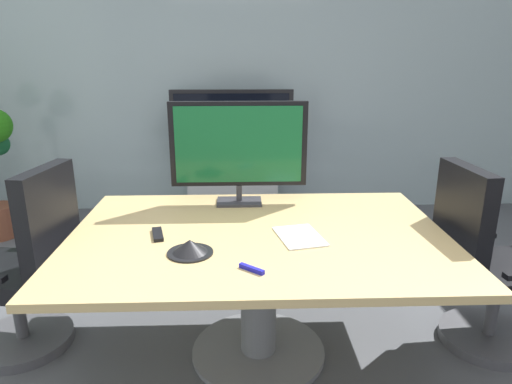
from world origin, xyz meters
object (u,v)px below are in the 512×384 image
object	(u,v)px
conference_phone	(190,247)
remote_control	(158,234)
office_chair_left	(28,276)
tv_monitor	(239,147)
conference_table	(258,262)
office_chair_right	(483,274)
wall_display_unit	(233,176)

from	to	relation	value
conference_phone	remote_control	world-z (taller)	conference_phone
office_chair_left	remote_control	world-z (taller)	office_chair_left
office_chair_left	tv_monitor	distance (m)	1.41
conference_table	conference_phone	distance (m)	0.46
office_chair_right	conference_phone	world-z (taller)	office_chair_right
office_chair_right	tv_monitor	world-z (taller)	tv_monitor
conference_phone	office_chair_left	bearing A→B (deg)	159.56
remote_control	office_chair_right	bearing A→B (deg)	-11.27
conference_table	office_chair_right	distance (m)	1.30
tv_monitor	conference_phone	world-z (taller)	tv_monitor
tv_monitor	wall_display_unit	bearing A→B (deg)	92.19
office_chair_left	office_chair_right	world-z (taller)	same
conference_table	tv_monitor	distance (m)	0.74
office_chair_left	wall_display_unit	world-z (taller)	wall_display_unit
office_chair_right	conference_phone	xyz separation A→B (m)	(-1.62, -0.29, 0.32)
tv_monitor	wall_display_unit	distance (m)	1.89
conference_table	remote_control	world-z (taller)	remote_control
wall_display_unit	remote_control	bearing A→B (deg)	-98.88
office_chair_right	wall_display_unit	world-z (taller)	wall_display_unit
office_chair_right	conference_phone	size ratio (longest dim) A/B	4.95
conference_table	tv_monitor	xyz separation A→B (m)	(-0.10, 0.51, 0.53)
wall_display_unit	tv_monitor	bearing A→B (deg)	-87.81
conference_table	office_chair_left	world-z (taller)	office_chair_left
conference_table	office_chair_left	bearing A→B (deg)	174.93
conference_table	office_chair_left	distance (m)	1.30
office_chair_right	wall_display_unit	xyz separation A→B (m)	(-1.45, 2.22, -0.01)
tv_monitor	remote_control	distance (m)	0.76
office_chair_right	conference_table	bearing A→B (deg)	87.95
office_chair_left	office_chair_right	distance (m)	2.58
wall_display_unit	conference_phone	xyz separation A→B (m)	(-0.17, -2.52, 0.34)
wall_display_unit	office_chair_left	bearing A→B (deg)	-117.50
office_chair_left	office_chair_right	xyz separation A→B (m)	(2.58, -0.06, 0.00)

